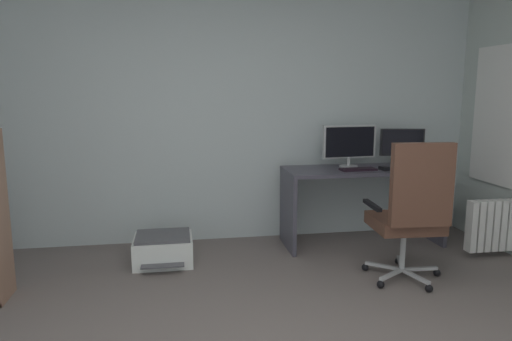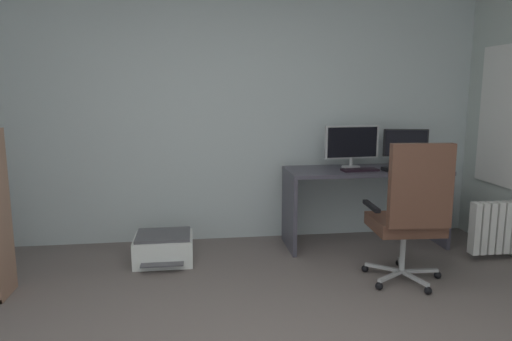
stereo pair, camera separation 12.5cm
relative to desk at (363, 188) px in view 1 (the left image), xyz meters
The scene contains 9 objects.
wall_back 1.66m from the desk, 163.14° to the left, with size 5.31×0.10×2.65m, color silver.
desk is the anchor object (origin of this frame).
monitor_main 0.46m from the desk, 139.93° to the left, with size 0.55×0.18×0.41m.
monitor_secondary 0.61m from the desk, 12.54° to the left, with size 0.43×0.18×0.37m.
keyboard 0.26m from the desk, 132.15° to the right, with size 0.34×0.13×0.02m, color black.
computer_mouse 0.30m from the desk, 42.94° to the right, with size 0.06×0.10×0.03m, color black.
office_chair 0.99m from the desk, 90.86° to the right, with size 0.63×0.63×1.13m.
printer 1.98m from the desk, behind, with size 0.50×0.52×0.26m.
radiator 1.30m from the desk, 25.91° to the right, with size 0.72×0.10×0.47m.
Camera 1 is at (-0.35, -1.88, 1.50)m, focal length 32.61 mm.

